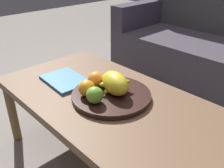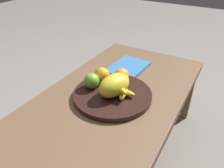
{
  "view_description": "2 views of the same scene",
  "coord_description": "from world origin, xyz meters",
  "px_view_note": "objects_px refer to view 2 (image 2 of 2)",
  "views": [
    {
      "loc": [
        0.73,
        -0.68,
        1.02
      ],
      "look_at": [
        0.0,
        0.01,
        0.5
      ],
      "focal_mm": 39.91,
      "sensor_mm": 36.0,
      "label": 1
    },
    {
      "loc": [
        0.74,
        0.43,
        1.03
      ],
      "look_at": [
        0.0,
        0.01,
        0.5
      ],
      "focal_mm": 35.26,
      "sensor_mm": 36.0,
      "label": 2
    }
  ],
  "objects_px": {
    "orange_front": "(121,75)",
    "magazine": "(128,67)",
    "coffee_table": "(111,104)",
    "banana_bunch": "(121,88)",
    "fruit_bowl": "(112,95)",
    "melon_large_front": "(114,85)",
    "apple_front": "(92,81)",
    "orange_left": "(102,75)"
  },
  "relations": [
    {
      "from": "apple_front",
      "to": "banana_bunch",
      "type": "xyz_separation_m",
      "value": [
        -0.03,
        0.14,
        -0.01
      ]
    },
    {
      "from": "orange_front",
      "to": "banana_bunch",
      "type": "height_order",
      "value": "orange_front"
    },
    {
      "from": "coffee_table",
      "to": "orange_left",
      "type": "relative_size",
      "value": 15.55
    },
    {
      "from": "banana_bunch",
      "to": "orange_left",
      "type": "bearing_deg",
      "value": -109.33
    },
    {
      "from": "coffee_table",
      "to": "orange_front",
      "type": "height_order",
      "value": "orange_front"
    },
    {
      "from": "orange_front",
      "to": "magazine",
      "type": "relative_size",
      "value": 0.3
    },
    {
      "from": "melon_large_front",
      "to": "orange_front",
      "type": "relative_size",
      "value": 2.23
    },
    {
      "from": "coffee_table",
      "to": "magazine",
      "type": "bearing_deg",
      "value": -169.3
    },
    {
      "from": "coffee_table",
      "to": "fruit_bowl",
      "type": "distance_m",
      "value": 0.06
    },
    {
      "from": "melon_large_front",
      "to": "orange_front",
      "type": "height_order",
      "value": "melon_large_front"
    },
    {
      "from": "melon_large_front",
      "to": "orange_left",
      "type": "height_order",
      "value": "melon_large_front"
    },
    {
      "from": "orange_front",
      "to": "melon_large_front",
      "type": "bearing_deg",
      "value": 13.57
    },
    {
      "from": "banana_bunch",
      "to": "orange_front",
      "type": "bearing_deg",
      "value": -151.78
    },
    {
      "from": "orange_front",
      "to": "fruit_bowl",
      "type": "bearing_deg",
      "value": 6.49
    },
    {
      "from": "banana_bunch",
      "to": "magazine",
      "type": "bearing_deg",
      "value": -160.61
    },
    {
      "from": "fruit_bowl",
      "to": "apple_front",
      "type": "distance_m",
      "value": 0.12
    },
    {
      "from": "fruit_bowl",
      "to": "apple_front",
      "type": "xyz_separation_m",
      "value": [
        0.01,
        -0.11,
        0.05
      ]
    },
    {
      "from": "orange_left",
      "to": "magazine",
      "type": "distance_m",
      "value": 0.24
    },
    {
      "from": "fruit_bowl",
      "to": "banana_bunch",
      "type": "distance_m",
      "value": 0.06
    },
    {
      "from": "coffee_table",
      "to": "orange_left",
      "type": "height_order",
      "value": "orange_left"
    },
    {
      "from": "coffee_table",
      "to": "banana_bunch",
      "type": "xyz_separation_m",
      "value": [
        -0.01,
        0.04,
        0.1
      ]
    },
    {
      "from": "fruit_bowl",
      "to": "banana_bunch",
      "type": "bearing_deg",
      "value": 118.52
    },
    {
      "from": "apple_front",
      "to": "magazine",
      "type": "distance_m",
      "value": 0.31
    },
    {
      "from": "melon_large_front",
      "to": "apple_front",
      "type": "xyz_separation_m",
      "value": [
        0.0,
        -0.12,
        -0.01
      ]
    },
    {
      "from": "melon_large_front",
      "to": "coffee_table",
      "type": "bearing_deg",
      "value": -111.22
    },
    {
      "from": "orange_front",
      "to": "orange_left",
      "type": "height_order",
      "value": "same"
    },
    {
      "from": "coffee_table",
      "to": "fruit_bowl",
      "type": "relative_size",
      "value": 3.2
    },
    {
      "from": "fruit_bowl",
      "to": "melon_large_front",
      "type": "height_order",
      "value": "melon_large_front"
    },
    {
      "from": "orange_front",
      "to": "apple_front",
      "type": "bearing_deg",
      "value": -40.24
    },
    {
      "from": "orange_front",
      "to": "apple_front",
      "type": "xyz_separation_m",
      "value": [
        0.11,
        -0.1,
        -0.0
      ]
    },
    {
      "from": "magazine",
      "to": "orange_front",
      "type": "bearing_deg",
      "value": 18.49
    },
    {
      "from": "orange_front",
      "to": "orange_left",
      "type": "relative_size",
      "value": 0.99
    },
    {
      "from": "apple_front",
      "to": "magazine",
      "type": "bearing_deg",
      "value": 171.34
    },
    {
      "from": "melon_large_front",
      "to": "magazine",
      "type": "relative_size",
      "value": 0.68
    },
    {
      "from": "fruit_bowl",
      "to": "orange_front",
      "type": "xyz_separation_m",
      "value": [
        -0.11,
        -0.01,
        0.05
      ]
    },
    {
      "from": "apple_front",
      "to": "magazine",
      "type": "relative_size",
      "value": 0.3
    },
    {
      "from": "melon_large_front",
      "to": "orange_front",
      "type": "xyz_separation_m",
      "value": [
        -0.11,
        -0.03,
        -0.01
      ]
    },
    {
      "from": "magazine",
      "to": "apple_front",
      "type": "bearing_deg",
      "value": -5.07
    },
    {
      "from": "fruit_bowl",
      "to": "banana_bunch",
      "type": "relative_size",
      "value": 2.32
    },
    {
      "from": "fruit_bowl",
      "to": "apple_front",
      "type": "bearing_deg",
      "value": -86.3
    },
    {
      "from": "magazine",
      "to": "melon_large_front",
      "type": "bearing_deg",
      "value": 18.0
    },
    {
      "from": "melon_large_front",
      "to": "magazine",
      "type": "height_order",
      "value": "melon_large_front"
    }
  ]
}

